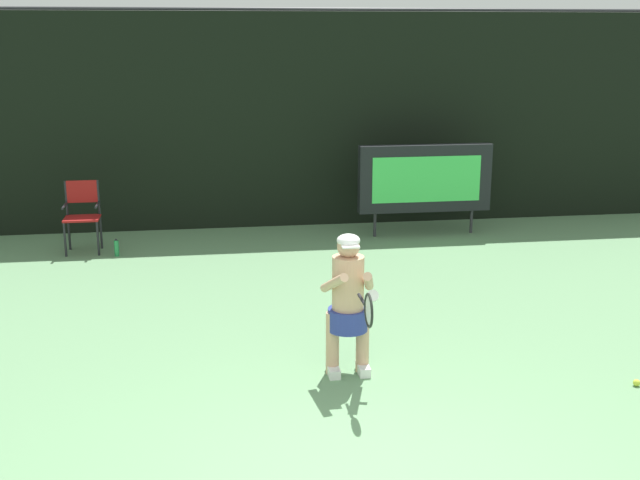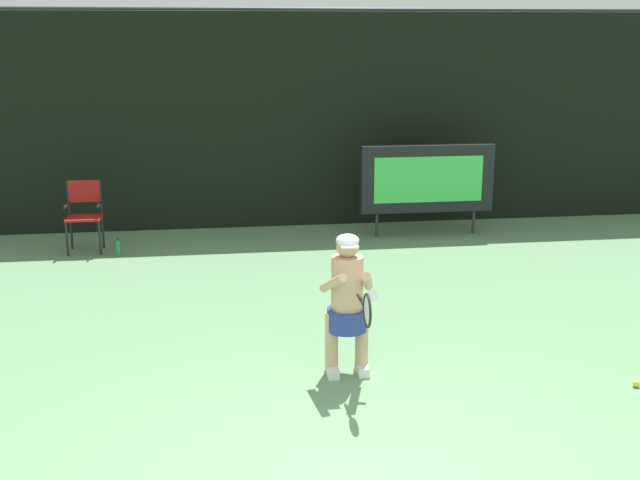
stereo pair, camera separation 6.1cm
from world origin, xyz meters
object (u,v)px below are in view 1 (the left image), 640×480
at_px(scoreboard, 425,178).
at_px(water_bottle, 117,248).
at_px(umpire_chair, 82,212).
at_px(tennis_ball_loose, 637,383).
at_px(tennis_racket, 368,310).
at_px(tennis_player, 348,300).

relative_size(scoreboard, water_bottle, 8.30).
bearing_deg(scoreboard, water_bottle, -173.06).
height_order(umpire_chair, water_bottle, umpire_chair).
height_order(scoreboard, umpire_chair, scoreboard).
bearing_deg(water_bottle, tennis_ball_loose, -45.46).
relative_size(tennis_racket, tennis_ball_loose, 8.85).
xyz_separation_m(umpire_chair, tennis_ball_loose, (5.84, -5.77, -0.58)).
xyz_separation_m(tennis_player, tennis_racket, (0.05, -0.68, 0.14)).
bearing_deg(scoreboard, tennis_racket, -110.23).
bearing_deg(tennis_ball_loose, tennis_racket, 179.19).
height_order(umpire_chair, tennis_player, tennis_player).
distance_m(scoreboard, umpire_chair, 5.45).
bearing_deg(tennis_ball_loose, water_bottle, 134.54).
xyz_separation_m(scoreboard, tennis_player, (-2.26, -5.30, -0.19)).
bearing_deg(tennis_ball_loose, scoreboard, 93.92).
height_order(umpire_chair, tennis_racket, umpire_chair).
distance_m(scoreboard, tennis_racket, 6.37).
relative_size(water_bottle, tennis_player, 0.19).
bearing_deg(tennis_player, umpire_chair, 122.13).
bearing_deg(scoreboard, tennis_player, -113.06).
height_order(water_bottle, tennis_racket, tennis_racket).
bearing_deg(tennis_ball_loose, umpire_chair, 135.36).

